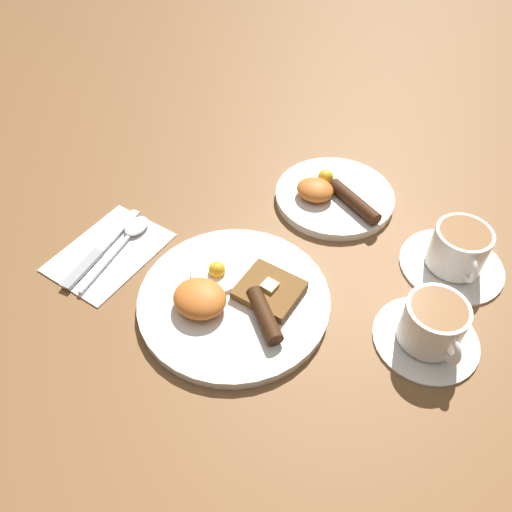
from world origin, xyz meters
name	(u,v)px	position (x,y,z in m)	size (l,w,h in m)	color
ground_plane	(234,303)	(0.00, 0.00, 0.00)	(3.00, 3.00, 0.00)	brown
breakfast_plate_near	(232,299)	(0.00, 0.00, 0.01)	(0.27, 0.27, 0.05)	white
breakfast_plate_far	(333,195)	(0.03, 0.28, 0.01)	(0.20, 0.20, 0.04)	white
teacup_near	(431,327)	(0.26, 0.08, 0.03)	(0.14, 0.14, 0.07)	white
teacup_far	(457,253)	(0.25, 0.23, 0.03)	(0.16, 0.16, 0.07)	white
napkin	(109,252)	(-0.22, -0.02, 0.00)	(0.13, 0.18, 0.01)	white
knife	(99,251)	(-0.23, -0.03, 0.01)	(0.03, 0.18, 0.01)	silver
spoon	(130,233)	(-0.22, 0.03, 0.01)	(0.04, 0.18, 0.01)	silver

